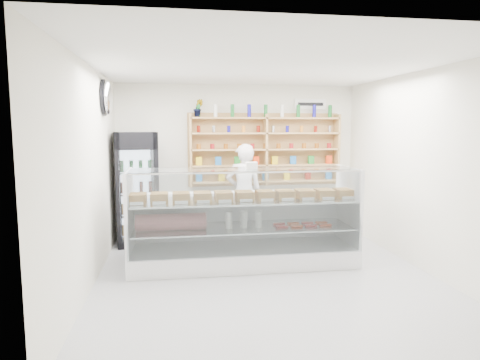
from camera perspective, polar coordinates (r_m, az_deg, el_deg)
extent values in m
plane|color=#ABACB0|center=(6.00, 3.35, -12.54)|extent=(5.00, 5.00, 0.00)
plane|color=white|center=(5.71, 3.56, 15.00)|extent=(5.00, 5.00, 0.00)
plane|color=silver|center=(8.13, -0.28, 2.74)|extent=(4.50, 0.00, 4.50)
plane|color=silver|center=(3.31, 12.69, -3.70)|extent=(4.50, 0.00, 4.50)
plane|color=silver|center=(5.65, -19.44, 0.46)|extent=(0.00, 5.00, 5.00)
plane|color=silver|center=(6.54, 23.11, 1.13)|extent=(0.00, 5.00, 5.00)
cube|color=white|center=(6.38, 0.43, -10.03)|extent=(3.27, 0.93, 0.27)
cube|color=white|center=(6.67, -0.17, -5.01)|extent=(3.27, 0.05, 0.69)
cube|color=silver|center=(6.27, 0.43, -6.36)|extent=(3.14, 0.82, 0.02)
cube|color=silver|center=(6.19, 0.44, -2.72)|extent=(3.21, 0.85, 0.02)
cube|color=silver|center=(5.77, 1.15, -4.58)|extent=(3.21, 0.13, 1.14)
cube|color=silver|center=(6.07, 0.52, 1.46)|extent=(3.21, 0.65, 0.01)
imported|color=silver|center=(7.55, 0.52, -1.70)|extent=(0.63, 0.42, 1.73)
cube|color=black|center=(7.55, -13.65, -1.12)|extent=(0.79, 0.77, 1.93)
cube|color=#2F0433|center=(7.17, -14.43, 5.03)|extent=(0.68, 0.13, 0.27)
cube|color=silver|center=(7.24, -14.24, -2.17)|extent=(0.58, 0.10, 1.53)
cube|color=tan|center=(7.88, -6.61, 3.94)|extent=(0.04, 0.28, 1.33)
cube|color=tan|center=(8.05, 3.41, 4.04)|extent=(0.04, 0.28, 1.33)
cube|color=tan|center=(8.46, 12.74, 4.02)|extent=(0.04, 0.28, 1.33)
cube|color=tan|center=(8.11, 3.38, -0.13)|extent=(2.80, 0.28, 0.03)
cube|color=tan|center=(8.07, 3.40, 1.98)|extent=(2.80, 0.28, 0.03)
cube|color=tan|center=(8.05, 3.42, 4.11)|extent=(2.80, 0.28, 0.03)
cube|color=tan|center=(8.04, 3.43, 6.24)|extent=(2.80, 0.28, 0.03)
cube|color=tan|center=(8.05, 3.45, 8.24)|extent=(2.80, 0.28, 0.03)
imported|color=#1E6626|center=(7.88, -5.59, 9.52)|extent=(0.18, 0.14, 0.32)
ellipsoid|color=silver|center=(6.81, -17.26, 10.44)|extent=(0.15, 0.50, 0.50)
cube|color=white|center=(8.42, 9.36, 9.94)|extent=(0.62, 0.03, 0.20)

